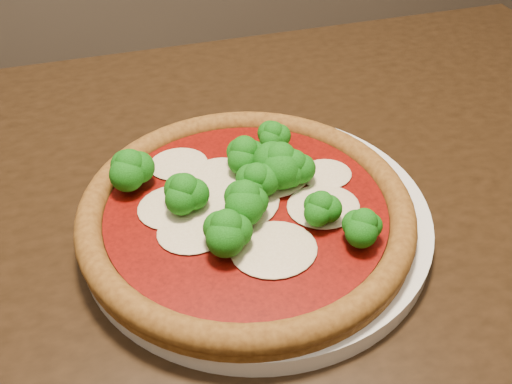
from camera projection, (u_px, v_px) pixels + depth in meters
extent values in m
cube|color=black|center=(234.00, 231.00, 0.55)|extent=(1.08, 0.73, 0.04)
cylinder|color=black|center=(438.00, 212.00, 1.12)|extent=(0.06, 0.06, 0.71)
cylinder|color=silver|center=(256.00, 218.00, 0.52)|extent=(0.31, 0.31, 0.02)
cylinder|color=brown|center=(246.00, 215.00, 0.50)|extent=(0.29, 0.29, 0.01)
torus|color=brown|center=(246.00, 209.00, 0.49)|extent=(0.29, 0.29, 0.02)
cylinder|color=#710A05|center=(246.00, 208.00, 0.49)|extent=(0.24, 0.24, 0.00)
ellipsoid|color=beige|center=(175.00, 207.00, 0.49)|extent=(0.07, 0.06, 0.01)
ellipsoid|color=beige|center=(193.00, 231.00, 0.47)|extent=(0.06, 0.05, 0.00)
ellipsoid|color=beige|center=(220.00, 175.00, 0.52)|extent=(0.06, 0.05, 0.00)
ellipsoid|color=beige|center=(274.00, 249.00, 0.45)|extent=(0.07, 0.06, 0.01)
ellipsoid|color=beige|center=(227.00, 201.00, 0.50)|extent=(0.09, 0.08, 0.01)
ellipsoid|color=beige|center=(325.00, 174.00, 0.53)|extent=(0.05, 0.04, 0.00)
ellipsoid|color=beige|center=(323.00, 206.00, 0.49)|extent=(0.06, 0.06, 0.01)
ellipsoid|color=beige|center=(178.00, 164.00, 0.54)|extent=(0.06, 0.05, 0.00)
ellipsoid|color=beige|center=(269.00, 174.00, 0.53)|extent=(0.08, 0.07, 0.01)
ellipsoid|color=#187F14|center=(274.00, 133.00, 0.54)|extent=(0.03, 0.03, 0.03)
ellipsoid|color=#187F14|center=(227.00, 228.00, 0.44)|extent=(0.05, 0.05, 0.04)
ellipsoid|color=#187F14|center=(257.00, 178.00, 0.49)|extent=(0.04, 0.04, 0.03)
ellipsoid|color=#187F14|center=(130.00, 166.00, 0.50)|extent=(0.05, 0.05, 0.04)
ellipsoid|color=#187F14|center=(321.00, 205.00, 0.47)|extent=(0.04, 0.04, 0.03)
ellipsoid|color=#187F14|center=(245.00, 198.00, 0.47)|extent=(0.04, 0.04, 0.04)
ellipsoid|color=#187F14|center=(364.00, 224.00, 0.45)|extent=(0.04, 0.04, 0.03)
ellipsoid|color=#187F14|center=(244.00, 152.00, 0.52)|extent=(0.04, 0.04, 0.04)
ellipsoid|color=#187F14|center=(280.00, 160.00, 0.50)|extent=(0.05, 0.05, 0.04)
ellipsoid|color=#187F14|center=(185.00, 190.00, 0.48)|extent=(0.04, 0.04, 0.04)
ellipsoid|color=#187F14|center=(294.00, 165.00, 0.50)|extent=(0.04, 0.04, 0.04)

